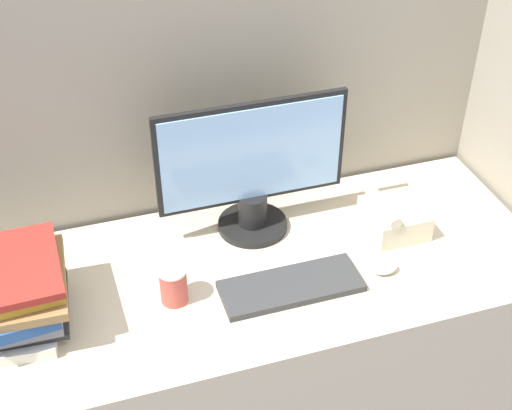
{
  "coord_description": "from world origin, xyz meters",
  "views": [
    {
      "loc": [
        -0.42,
        -1.06,
        2.06
      ],
      "look_at": [
        0.03,
        0.36,
        0.94
      ],
      "focal_mm": 50.0,
      "sensor_mm": 36.0,
      "label": 1
    }
  ],
  "objects_px": {
    "monitor": "(252,172)",
    "mouse": "(385,268)",
    "desk_telephone": "(393,217)",
    "coffee_cup": "(173,285)",
    "book_stack": "(16,295)",
    "keyboard": "(291,286)"
  },
  "relations": [
    {
      "from": "monitor",
      "to": "keyboard",
      "type": "relative_size",
      "value": 1.44
    },
    {
      "from": "coffee_cup",
      "to": "book_stack",
      "type": "relative_size",
      "value": 0.34
    },
    {
      "from": "keyboard",
      "to": "coffee_cup",
      "type": "bearing_deg",
      "value": 169.87
    },
    {
      "from": "monitor",
      "to": "keyboard",
      "type": "xyz_separation_m",
      "value": [
        0.02,
        -0.28,
        -0.19
      ]
    },
    {
      "from": "keyboard",
      "to": "desk_telephone",
      "type": "bearing_deg",
      "value": 21.79
    },
    {
      "from": "mouse",
      "to": "desk_telephone",
      "type": "relative_size",
      "value": 0.39
    },
    {
      "from": "coffee_cup",
      "to": "book_stack",
      "type": "bearing_deg",
      "value": 175.34
    },
    {
      "from": "coffee_cup",
      "to": "desk_telephone",
      "type": "height_order",
      "value": "desk_telephone"
    },
    {
      "from": "monitor",
      "to": "book_stack",
      "type": "xyz_separation_m",
      "value": [
        -0.67,
        -0.2,
        -0.09
      ]
    },
    {
      "from": "book_stack",
      "to": "desk_telephone",
      "type": "xyz_separation_m",
      "value": [
        1.05,
        0.06,
        -0.06
      ]
    },
    {
      "from": "keyboard",
      "to": "desk_telephone",
      "type": "height_order",
      "value": "desk_telephone"
    },
    {
      "from": "monitor",
      "to": "desk_telephone",
      "type": "bearing_deg",
      "value": -19.45
    },
    {
      "from": "coffee_cup",
      "to": "desk_telephone",
      "type": "xyz_separation_m",
      "value": [
        0.67,
        0.09,
        -0.01
      ]
    },
    {
      "from": "keyboard",
      "to": "book_stack",
      "type": "xyz_separation_m",
      "value": [
        -0.68,
        0.09,
        0.09
      ]
    },
    {
      "from": "coffee_cup",
      "to": "keyboard",
      "type": "bearing_deg",
      "value": -10.13
    },
    {
      "from": "monitor",
      "to": "desk_telephone",
      "type": "xyz_separation_m",
      "value": [
        0.39,
        -0.14,
        -0.15
      ]
    },
    {
      "from": "coffee_cup",
      "to": "desk_telephone",
      "type": "bearing_deg",
      "value": 7.88
    },
    {
      "from": "monitor",
      "to": "mouse",
      "type": "bearing_deg",
      "value": -46.54
    },
    {
      "from": "monitor",
      "to": "book_stack",
      "type": "distance_m",
      "value": 0.7
    },
    {
      "from": "mouse",
      "to": "keyboard",
      "type": "bearing_deg",
      "value": 176.42
    },
    {
      "from": "keyboard",
      "to": "book_stack",
      "type": "height_order",
      "value": "book_stack"
    },
    {
      "from": "keyboard",
      "to": "coffee_cup",
      "type": "height_order",
      "value": "coffee_cup"
    }
  ]
}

